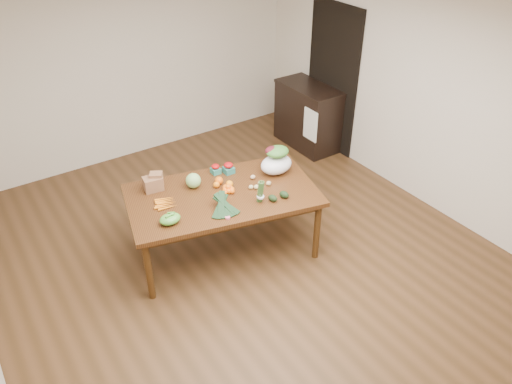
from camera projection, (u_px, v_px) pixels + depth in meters
floor at (248, 263)px, 5.40m from camera, size 6.00×6.00×0.00m
ceiling at (245, 3)px, 3.91m from camera, size 5.00×6.00×0.02m
room_walls at (247, 154)px, 4.65m from camera, size 5.02×6.02×2.70m
dining_table at (224, 222)px, 5.39m from camera, size 2.15×1.52×0.75m
doorway_dark at (332, 79)px, 7.08m from camera, size 0.02×1.00×2.10m
cabinet at (308, 116)px, 7.40m from camera, size 0.52×1.02×0.94m
dish_towel at (310, 125)px, 6.97m from camera, size 0.02×0.28×0.45m
paper_bag at (153, 182)px, 5.19m from camera, size 0.30×0.27×0.18m
cabbage at (193, 181)px, 5.23m from camera, size 0.16×0.16×0.16m
strawberry_basket_a at (216, 170)px, 5.49m from camera, size 0.12×0.12×0.09m
strawberry_basket_b at (229, 169)px, 5.49m from camera, size 0.13×0.13×0.10m
orange_a at (216, 185)px, 5.25m from camera, size 0.07×0.07×0.07m
orange_b at (219, 181)px, 5.30m from camera, size 0.09×0.09×0.09m
orange_c at (229, 184)px, 5.26m from camera, size 0.07×0.07×0.07m
mandarin_cluster at (228, 188)px, 5.18m from camera, size 0.22×0.22×0.09m
carrots at (165, 203)px, 5.01m from camera, size 0.27×0.26×0.03m
snap_pea_bag at (170, 219)px, 4.73m from camera, size 0.21×0.16×0.09m
kale_bunch at (224, 206)px, 4.85m from camera, size 0.41×0.46×0.16m
asparagus_bundle at (260, 192)px, 4.98m from camera, size 0.11×0.13×0.26m
potato_a at (251, 187)px, 5.24m from camera, size 0.05×0.05×0.05m
potato_b at (256, 187)px, 5.24m from camera, size 0.06×0.05×0.05m
potato_c at (260, 183)px, 5.30m from camera, size 0.05×0.05×0.05m
potato_d at (253, 177)px, 5.40m from camera, size 0.06×0.05×0.05m
potato_e at (269, 183)px, 5.30m from camera, size 0.06×0.05×0.05m
avocado_a at (273, 198)px, 5.04m from camera, size 0.10×0.12×0.07m
avocado_b at (284, 195)px, 5.10m from camera, size 0.10×0.12×0.07m
salad_bag at (276, 161)px, 5.45m from camera, size 0.42×0.36×0.28m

